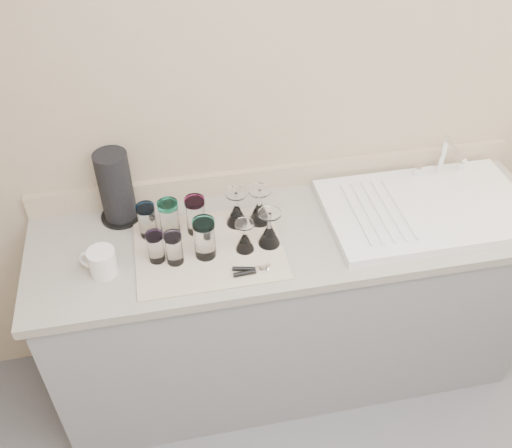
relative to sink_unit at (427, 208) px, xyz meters
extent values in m
cube|color=tan|center=(-0.55, 0.30, 0.33)|extent=(3.50, 0.04, 2.50)
cube|color=slate|center=(-0.55, 0.00, -0.49)|extent=(2.00, 0.60, 0.86)
cube|color=gray|center=(-0.55, 0.00, -0.04)|extent=(2.06, 0.62, 0.04)
cube|color=white|center=(0.00, 0.00, 0.00)|extent=(0.82, 0.50, 0.03)
cylinder|color=silver|center=(0.14, 0.20, 0.11)|extent=(0.02, 0.02, 0.18)
cylinder|color=silver|center=(0.14, 0.12, 0.19)|extent=(0.02, 0.16, 0.02)
cylinder|color=silver|center=(0.04, 0.20, 0.04)|extent=(0.03, 0.03, 0.04)
cylinder|color=silver|center=(0.24, 0.20, 0.04)|extent=(0.03, 0.03, 0.04)
cube|color=beige|center=(-0.90, -0.06, -0.02)|extent=(0.55, 0.42, 0.01)
cylinder|color=white|center=(-1.11, 0.07, 0.05)|extent=(0.07, 0.07, 0.12)
cylinder|color=blue|center=(-1.11, 0.07, 0.12)|extent=(0.07, 0.07, 0.02)
cylinder|color=white|center=(-1.03, 0.06, 0.06)|extent=(0.07, 0.07, 0.14)
cylinder|color=#1D9977|center=(-1.03, 0.06, 0.14)|extent=(0.08, 0.08, 0.02)
cylinder|color=white|center=(-0.93, 0.06, 0.06)|extent=(0.07, 0.07, 0.14)
cylinder|color=#DD2C8F|center=(-0.93, 0.06, 0.13)|extent=(0.08, 0.08, 0.02)
cylinder|color=white|center=(-1.09, -0.07, 0.04)|extent=(0.06, 0.06, 0.11)
cylinder|color=#6F429C|center=(-1.09, -0.07, 0.11)|extent=(0.06, 0.06, 0.02)
cylinder|color=white|center=(-1.03, -0.09, 0.05)|extent=(0.06, 0.06, 0.11)
cylinder|color=#9F8BCE|center=(-1.03, -0.09, 0.11)|extent=(0.07, 0.07, 0.02)
cylinder|color=white|center=(-0.91, -0.08, 0.06)|extent=(0.08, 0.08, 0.14)
cylinder|color=#37CEBA|center=(-0.91, -0.08, 0.14)|extent=(0.08, 0.08, 0.02)
cone|color=white|center=(-0.77, 0.07, 0.03)|extent=(0.08, 0.08, 0.08)
cylinder|color=white|center=(-0.77, 0.07, 0.10)|extent=(0.01, 0.01, 0.06)
cylinder|color=white|center=(-0.77, 0.07, 0.14)|extent=(0.08, 0.08, 0.01)
cone|color=white|center=(-0.68, 0.07, 0.03)|extent=(0.09, 0.09, 0.08)
cylinder|color=white|center=(-0.68, 0.07, 0.10)|extent=(0.01, 0.01, 0.07)
cylinder|color=white|center=(-0.68, 0.07, 0.14)|extent=(0.09, 0.09, 0.01)
cone|color=white|center=(-0.76, -0.08, 0.02)|extent=(0.07, 0.07, 0.07)
cylinder|color=white|center=(-0.76, -0.08, 0.08)|extent=(0.01, 0.01, 0.05)
cylinder|color=white|center=(-0.76, -0.08, 0.11)|extent=(0.07, 0.07, 0.01)
cone|color=white|center=(-0.67, -0.07, 0.03)|extent=(0.08, 0.08, 0.08)
cylinder|color=white|center=(-0.67, -0.07, 0.10)|extent=(0.01, 0.01, 0.06)
cylinder|color=white|center=(-0.67, -0.07, 0.14)|extent=(0.08, 0.08, 0.01)
cube|color=silver|center=(-0.72, -0.21, 0.00)|extent=(0.05, 0.03, 0.02)
cylinder|color=black|center=(-0.78, -0.21, 0.00)|extent=(0.10, 0.02, 0.02)
cylinder|color=black|center=(-0.78, -0.19, 0.00)|extent=(0.10, 0.04, 0.02)
cylinder|color=silver|center=(-1.28, -0.09, 0.03)|extent=(0.13, 0.13, 0.10)
torus|color=silver|center=(-1.33, -0.07, 0.03)|extent=(0.08, 0.04, 0.08)
cylinder|color=black|center=(-1.21, 0.21, -0.01)|extent=(0.16, 0.16, 0.01)
cylinder|color=black|center=(-1.21, 0.21, 0.14)|extent=(0.13, 0.13, 0.29)
camera|label=1|loc=(-1.03, -1.61, 1.47)|focal=40.00mm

